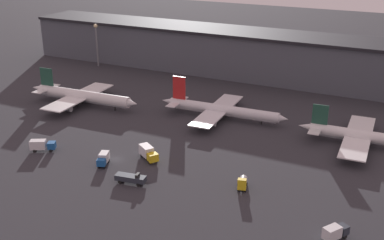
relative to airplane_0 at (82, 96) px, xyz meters
The scene contains 12 objects.
ground 48.21m from the airplane_0, 41.21° to the right, with size 600.00×600.00×0.00m, color #2D2D33.
terminal_building 72.02m from the airplane_0, 59.72° to the left, with size 202.25×23.59×19.30m.
airplane_0 is the anchor object (origin of this frame).
airplane_1 50.73m from the airplane_0, 11.60° to the left, with size 44.75×33.57×12.69m.
airplane_2 95.38m from the airplane_0, ahead, with size 37.49×34.15×10.87m.
service_vehicle_0 38.80m from the airplane_0, 68.67° to the right, with size 7.25×5.42×3.28m.
service_vehicle_1 62.41m from the airplane_0, 40.86° to the right, with size 8.04×3.58×2.92m.
service_vehicle_2 106.04m from the airplane_0, 23.50° to the right, with size 4.93×6.07×3.26m.
service_vehicle_3 49.71m from the airplane_0, 45.34° to the right, with size 3.99×5.89×3.10m.
service_vehicle_4 51.75m from the airplane_0, 31.75° to the right, with size 7.67×6.34×3.52m.
service_vehicle_5 79.45m from the airplane_0, 23.07° to the right, with size 3.02×4.87×3.42m.
lamp_post_0 54.65m from the airplane_0, 120.80° to the left, with size 1.80×1.80×19.52m.
Camera 1 is at (71.59, -97.02, 58.67)m, focal length 45.00 mm.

